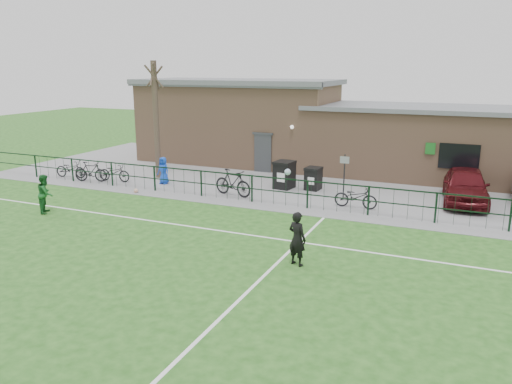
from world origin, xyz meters
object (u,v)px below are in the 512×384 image
at_px(bare_tree, 156,121).
at_px(bicycle_c, 114,172).
at_px(bicycle_a, 71,169).
at_px(sign_post, 344,177).
at_px(wheelie_bin_left, 284,176).
at_px(wheelie_bin_right, 313,179).
at_px(spectator_child, 163,170).
at_px(outfield_player, 45,194).
at_px(ball_ground, 136,191).
at_px(bicycle_b, 91,172).
at_px(bicycle_d, 233,183).
at_px(bicycle_e, 356,197).
at_px(car_maroon, 466,186).

height_order(bare_tree, bicycle_c, bare_tree).
bearing_deg(bicycle_a, sign_post, -91.68).
xyz_separation_m(wheelie_bin_left, wheelie_bin_right, (1.37, 0.26, -0.12)).
height_order(bicycle_c, spectator_child, spectator_child).
xyz_separation_m(spectator_child, outfield_player, (-1.50, -6.09, 0.09)).
xyz_separation_m(wheelie_bin_right, outfield_player, (-8.71, -7.87, 0.26)).
height_order(bare_tree, ball_ground, bare_tree).
relative_size(bicycle_b, ball_ground, 8.33).
relative_size(bicycle_c, outfield_player, 1.14).
height_order(outfield_player, ball_ground, outfield_player).
bearing_deg(wheelie_bin_left, bare_tree, -170.35).
bearing_deg(spectator_child, bicycle_d, -5.36).
distance_m(wheelie_bin_right, bicycle_a, 12.74).
height_order(bicycle_b, bicycle_c, bicycle_b).
relative_size(bicycle_a, outfield_player, 1.13).
distance_m(bicycle_b, bicycle_d, 7.88).
xyz_separation_m(bicycle_d, bicycle_e, (5.53, 0.23, -0.14)).
bearing_deg(car_maroon, outfield_player, -156.05).
relative_size(bare_tree, wheelie_bin_right, 6.05).
height_order(bicycle_b, bicycle_d, bicycle_d).
xyz_separation_m(bicycle_a, bicycle_b, (1.62, -0.32, 0.05)).
distance_m(bicycle_d, outfield_player, 7.82).
xyz_separation_m(bicycle_c, bicycle_d, (6.81, -0.21, 0.14)).
distance_m(bare_tree, bicycle_b, 4.20).
bearing_deg(bicycle_e, spectator_child, 87.20).
height_order(sign_post, outfield_player, sign_post).
bearing_deg(spectator_child, car_maroon, 13.74).
height_order(car_maroon, ball_ground, car_maroon).
bearing_deg(ball_ground, bicycle_b, 164.45).
height_order(bicycle_b, bicycle_e, bicycle_b).
bearing_deg(sign_post, bicycle_b, -172.25).
relative_size(spectator_child, outfield_player, 0.86).
bearing_deg(ball_ground, bicycle_a, 165.86).
bearing_deg(bicycle_e, bicycle_c, 90.45).
relative_size(bicycle_d, ball_ground, 9.91).
relative_size(bare_tree, ball_ground, 29.62).
relative_size(bicycle_b, bicycle_c, 0.95).
bearing_deg(bicycle_b, ball_ground, -122.41).
bearing_deg(sign_post, bicycle_e, -55.81).
xyz_separation_m(wheelie_bin_left, bicycle_d, (-1.62, -2.30, -0.01)).
height_order(sign_post, bicycle_c, sign_post).
bearing_deg(ball_ground, wheelie_bin_left, 30.63).
bearing_deg(spectator_child, outfield_player, -98.87).
bearing_deg(wheelie_bin_right, bicycle_a, -163.65).
distance_m(wheelie_bin_left, sign_post, 3.25).
bearing_deg(sign_post, car_maroon, 16.87).
distance_m(bicycle_e, ball_ground, 10.05).
bearing_deg(bicycle_e, wheelie_bin_left, 62.52).
distance_m(wheelie_bin_right, car_maroon, 6.66).
bearing_deg(bicycle_e, bicycle_a, 91.19).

